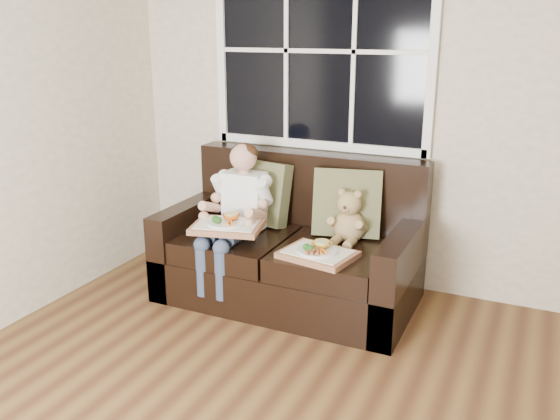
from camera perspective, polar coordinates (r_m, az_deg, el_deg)
The scene contains 9 objects.
room_walls at distance 1.67m, azimuth -1.21°, elevation 9.72°, with size 4.52×5.02×2.71m.
window_back at distance 4.26m, azimuth 3.87°, elevation 15.02°, with size 1.62×0.04×1.37m.
loveseat at distance 4.11m, azimuth 1.16°, elevation -4.22°, with size 1.70×0.92×0.96m.
pillow_left at distance 4.25m, azimuth -1.93°, elevation 1.72°, with size 0.48×0.28×0.46m.
pillow_right at distance 4.01m, azimuth 6.50°, elevation 0.69°, with size 0.49×0.30×0.47m.
child at distance 4.04m, azimuth -4.10°, elevation 0.62°, with size 0.41×0.61×0.94m.
teddy_bear at distance 3.92m, azimuth 6.63°, elevation -0.97°, with size 0.21×0.27×0.37m.
tray_left at distance 3.88m, azimuth -5.08°, elevation -1.43°, with size 0.51×0.43×0.10m.
tray_right at distance 3.66m, azimuth 3.68°, elevation -4.14°, with size 0.48×0.40×0.10m.
Camera 1 is at (0.73, -1.49, 1.81)m, focal length 38.00 mm.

